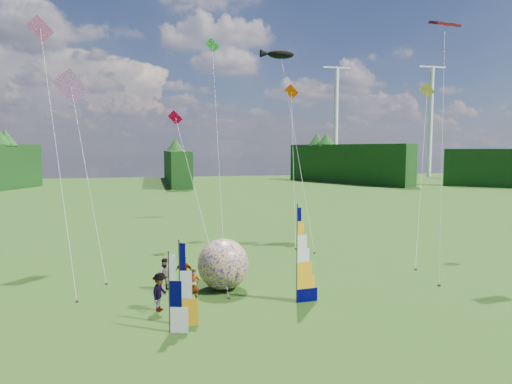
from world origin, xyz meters
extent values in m
plane|color=#2F4C1A|center=(0.00, 0.00, 0.00)|extent=(220.00, 220.00, 0.00)
sphere|color=#19077E|center=(-2.27, 6.35, 1.39)|extent=(3.08, 3.08, 2.77)
imported|color=#66594C|center=(-4.03, 4.61, 0.84)|extent=(0.70, 0.57, 1.67)
imported|color=#66594C|center=(-5.32, 6.88, 0.88)|extent=(0.90, 0.53, 1.76)
imported|color=#66594C|center=(-5.70, 3.75, 0.91)|extent=(0.89, 1.25, 1.82)
imported|color=#66594C|center=(-4.31, 7.15, 0.87)|extent=(1.11, 0.77, 1.75)
camera|label=1|loc=(-6.09, -17.57, 7.58)|focal=32.00mm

